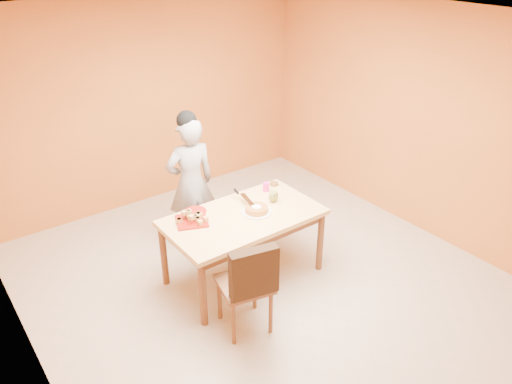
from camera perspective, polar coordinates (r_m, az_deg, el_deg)
floor at (r=5.41m, az=1.07°, el=-10.37°), size 5.00×5.00×0.00m
ceiling at (r=4.31m, az=1.40°, el=19.19°), size 5.00×5.00×0.00m
wall_back at (r=6.72m, az=-12.15°, el=9.89°), size 4.50×0.00×4.50m
wall_left at (r=3.92m, az=-25.94°, el=-5.91°), size 0.00×5.00×5.00m
wall_right at (r=6.24m, az=17.93°, el=7.79°), size 0.00×5.00×5.00m
dining_table at (r=5.15m, az=-1.46°, el=-3.59°), size 1.60×0.90×0.76m
dining_chair at (r=4.58m, az=-1.18°, el=-10.31°), size 0.55×0.62×0.99m
pastry_pile at (r=5.00m, az=-7.39°, el=-2.77°), size 0.27×0.27×0.09m
person at (r=5.73m, az=-7.46°, el=1.00°), size 0.61×0.45×1.57m
pastry_platter at (r=5.02m, az=-7.35°, el=-3.30°), size 0.40×0.40×0.02m
red_dinner_plate at (r=5.19m, az=-6.94°, el=-2.22°), size 0.29×0.29×0.01m
white_cake_plate at (r=5.14m, az=0.07°, el=-2.29°), size 0.41×0.41×0.01m
sponge_cake at (r=5.13m, az=0.07°, el=-1.98°), size 0.30×0.30×0.05m
cake_server at (r=5.24m, az=-1.02°, el=-0.84°), size 0.12×0.30×0.01m
egg_ornament at (r=5.32m, az=2.01°, el=-0.45°), size 0.12×0.11×0.14m
magenta_glass at (r=5.54m, az=1.15°, el=0.58°), size 0.09×0.09×0.10m
checker_tin at (r=5.70m, az=2.07°, el=0.95°), size 0.11×0.11×0.03m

